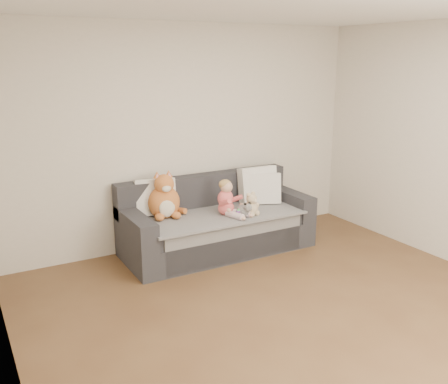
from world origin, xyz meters
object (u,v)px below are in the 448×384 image
plush_cat (165,199)px  teddy_bear (251,206)px  sippy_cup (238,213)px  sofa (216,224)px  toddler (228,200)px

plush_cat → teddy_bear: size_ratio=1.98×
teddy_bear → sippy_cup: (-0.16, 0.02, -0.06)m
plush_cat → sippy_cup: 0.84m
sofa → teddy_bear: bearing=-51.0°
sippy_cup → sofa: bearing=109.9°
toddler → sofa: bearing=83.7°
toddler → teddy_bear: toddler is taller
sofa → sippy_cup: 0.40m
sofa → sippy_cup: sofa is taller
sofa → sippy_cup: (0.11, -0.32, 0.22)m
sofa → toddler: (0.06, -0.18, 0.34)m
sofa → plush_cat: plush_cat is taller
plush_cat → toddler: bearing=-16.4°
sofa → toddler: size_ratio=5.26×
teddy_bear → sippy_cup: teddy_bear is taller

